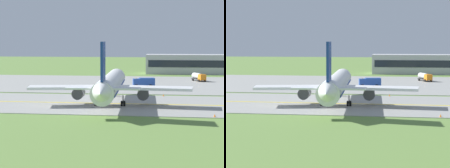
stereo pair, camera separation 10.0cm
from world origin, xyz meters
TOP-DOWN VIEW (x-y plane):
  - ground_plane at (0.00, 0.00)m, footprint 500.00×500.00m
  - taxiway_strip at (0.00, 0.00)m, footprint 240.00×28.00m
  - apron_pad at (10.00, 42.00)m, footprint 140.00×52.00m
  - taxiway_centreline at (0.00, 0.00)m, footprint 220.00×0.60m
  - airplane_lead at (-6.20, -1.62)m, footprint 32.48×39.63m
  - service_truck_baggage at (-1.43, 32.32)m, footprint 6.28×3.22m
  - service_truck_fuel at (14.78, 51.81)m, footprint 4.43×6.30m
  - terminal_building at (20.95, 83.67)m, footprint 48.55×10.42m
  - traffic_cone_near_edge at (4.18, 12.89)m, footprint 0.44×0.44m
  - traffic_cone_mid_edge at (13.02, -13.26)m, footprint 0.44×0.44m

SIDE VIEW (x-z plane):
  - ground_plane at x=0.00m, z-range 0.00..0.00m
  - taxiway_strip at x=0.00m, z-range 0.00..0.10m
  - apron_pad at x=10.00m, z-range 0.00..0.10m
  - taxiway_centreline at x=0.00m, z-range 0.10..0.11m
  - traffic_cone_near_edge at x=4.18m, z-range 0.00..0.60m
  - traffic_cone_mid_edge at x=13.02m, z-range 0.00..0.60m
  - service_truck_baggage at x=-1.43m, z-range 0.23..2.83m
  - service_truck_fuel at x=14.78m, z-range 0.21..2.86m
  - terminal_building at x=20.95m, z-range -0.58..8.11m
  - airplane_lead at x=-6.20m, z-range -2.22..10.48m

